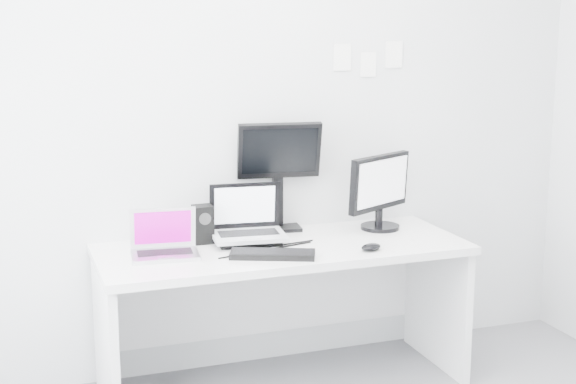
# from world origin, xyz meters

# --- Properties ---
(back_wall) EXTENTS (3.60, 0.00, 3.60)m
(back_wall) POSITION_xyz_m (0.00, 1.60, 1.35)
(back_wall) COLOR #B7BABC
(back_wall) RESTS_ON ground
(desk) EXTENTS (1.80, 0.70, 0.73)m
(desk) POSITION_xyz_m (0.00, 1.25, 0.36)
(desk) COLOR white
(desk) RESTS_ON ground
(macbook) EXTENTS (0.33, 0.26, 0.23)m
(macbook) POSITION_xyz_m (-0.58, 1.24, 0.85)
(macbook) COLOR silver
(macbook) RESTS_ON desk
(speaker) EXTENTS (0.11, 0.11, 0.19)m
(speaker) POSITION_xyz_m (-0.35, 1.43, 0.82)
(speaker) COLOR black
(speaker) RESTS_ON desk
(dell_laptop) EXTENTS (0.38, 0.31, 0.30)m
(dell_laptop) POSITION_xyz_m (-0.14, 1.34, 0.88)
(dell_laptop) COLOR #BBBDC3
(dell_laptop) RESTS_ON desk
(rear_monitor) EXTENTS (0.45, 0.21, 0.59)m
(rear_monitor) POSITION_xyz_m (0.08, 1.55, 1.02)
(rear_monitor) COLOR black
(rear_monitor) RESTS_ON desk
(samsung_monitor) EXTENTS (0.49, 0.39, 0.41)m
(samsung_monitor) POSITION_xyz_m (0.59, 1.39, 0.93)
(samsung_monitor) COLOR black
(samsung_monitor) RESTS_ON desk
(keyboard) EXTENTS (0.42, 0.28, 0.03)m
(keyboard) POSITION_xyz_m (-0.11, 1.08, 0.74)
(keyboard) COLOR black
(keyboard) RESTS_ON desk
(mouse) EXTENTS (0.12, 0.10, 0.04)m
(mouse) POSITION_xyz_m (0.37, 1.02, 0.75)
(mouse) COLOR black
(mouse) RESTS_ON desk
(wall_note_0) EXTENTS (0.10, 0.00, 0.14)m
(wall_note_0) POSITION_xyz_m (0.45, 1.59, 1.62)
(wall_note_0) COLOR white
(wall_note_0) RESTS_ON back_wall
(wall_note_1) EXTENTS (0.09, 0.00, 0.13)m
(wall_note_1) POSITION_xyz_m (0.60, 1.59, 1.58)
(wall_note_1) COLOR white
(wall_note_1) RESTS_ON back_wall
(wall_note_2) EXTENTS (0.10, 0.00, 0.14)m
(wall_note_2) POSITION_xyz_m (0.75, 1.59, 1.63)
(wall_note_2) COLOR white
(wall_note_2) RESTS_ON back_wall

